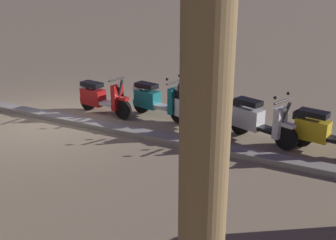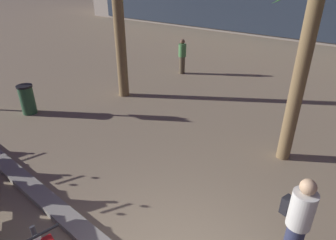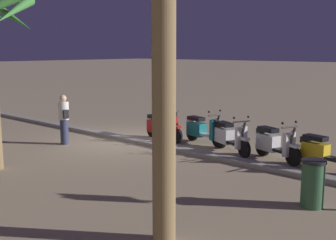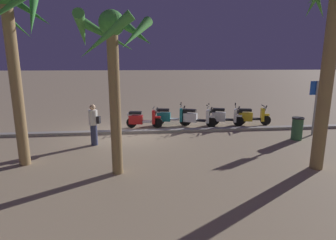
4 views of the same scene
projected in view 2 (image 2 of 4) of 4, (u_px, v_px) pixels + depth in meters
name	position (u px, v px, depth m)	size (l,w,h in m)	color
palm_tree_by_mall_entrance	(313.00, 8.00, 5.53)	(2.14, 2.22, 4.54)	olive
pedestrian_window_shopping	(298.00, 222.00, 4.08)	(0.46, 0.34, 1.62)	#2D3351
pedestrian_by_palm_tree	(182.00, 56.00, 12.73)	(0.34, 0.34, 1.53)	brown
litter_bin	(27.00, 99.00, 9.10)	(0.48, 0.48, 0.95)	#2D5638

